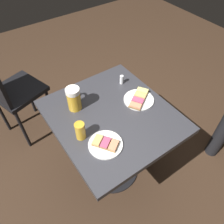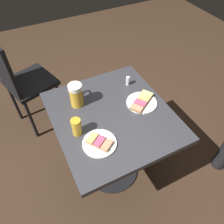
{
  "view_description": "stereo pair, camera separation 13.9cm",
  "coord_description": "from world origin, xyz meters",
  "px_view_note": "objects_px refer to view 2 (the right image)",
  "views": [
    {
      "loc": [
        0.77,
        -0.54,
        1.76
      ],
      "look_at": [
        0.0,
        0.0,
        0.74
      ],
      "focal_mm": 35.46,
      "sensor_mm": 36.0,
      "label": 1
    },
    {
      "loc": [
        0.84,
        -0.42,
        1.76
      ],
      "look_at": [
        0.0,
        0.0,
        0.74
      ],
      "focal_mm": 35.46,
      "sensor_mm": 36.0,
      "label": 2
    }
  ],
  "objects_px": {
    "beer_glass_small": "(76,127)",
    "salt_shaker": "(128,81)",
    "plate_near": "(142,102)",
    "plate_far": "(99,143)",
    "beer_mug": "(76,95)",
    "cafe_chair": "(21,80)"
  },
  "relations": [
    {
      "from": "plate_near",
      "to": "cafe_chair",
      "type": "height_order",
      "value": "cafe_chair"
    },
    {
      "from": "plate_near",
      "to": "cafe_chair",
      "type": "xyz_separation_m",
      "value": [
        -0.83,
        -0.67,
        -0.17
      ]
    },
    {
      "from": "cafe_chair",
      "to": "beer_glass_small",
      "type": "bearing_deg",
      "value": -4.1
    },
    {
      "from": "beer_mug",
      "to": "beer_glass_small",
      "type": "xyz_separation_m",
      "value": [
        0.23,
        -0.09,
        -0.02
      ]
    },
    {
      "from": "plate_far",
      "to": "beer_mug",
      "type": "distance_m",
      "value": 0.37
    },
    {
      "from": "beer_glass_small",
      "to": "salt_shaker",
      "type": "height_order",
      "value": "beer_glass_small"
    },
    {
      "from": "plate_far",
      "to": "beer_glass_small",
      "type": "height_order",
      "value": "beer_glass_small"
    },
    {
      "from": "plate_near",
      "to": "beer_mug",
      "type": "bearing_deg",
      "value": -116.3
    },
    {
      "from": "beer_glass_small",
      "to": "salt_shaker",
      "type": "relative_size",
      "value": 1.69
    },
    {
      "from": "salt_shaker",
      "to": "plate_near",
      "type": "bearing_deg",
      "value": -2.95
    },
    {
      "from": "beer_mug",
      "to": "cafe_chair",
      "type": "bearing_deg",
      "value": -155.53
    },
    {
      "from": "plate_far",
      "to": "plate_near",
      "type": "bearing_deg",
      "value": 113.9
    },
    {
      "from": "plate_far",
      "to": "beer_glass_small",
      "type": "relative_size",
      "value": 1.73
    },
    {
      "from": "beer_mug",
      "to": "salt_shaker",
      "type": "relative_size",
      "value": 2.41
    },
    {
      "from": "plate_near",
      "to": "beer_glass_small",
      "type": "relative_size",
      "value": 1.88
    },
    {
      "from": "beer_mug",
      "to": "beer_glass_small",
      "type": "bearing_deg",
      "value": -20.66
    },
    {
      "from": "beer_glass_small",
      "to": "cafe_chair",
      "type": "height_order",
      "value": "cafe_chair"
    },
    {
      "from": "beer_mug",
      "to": "plate_near",
      "type": "bearing_deg",
      "value": 63.7
    },
    {
      "from": "plate_near",
      "to": "plate_far",
      "type": "distance_m",
      "value": 0.42
    },
    {
      "from": "plate_near",
      "to": "beer_glass_small",
      "type": "bearing_deg",
      "value": -84.86
    },
    {
      "from": "plate_near",
      "to": "plate_far",
      "type": "bearing_deg",
      "value": -66.1
    },
    {
      "from": "plate_far",
      "to": "beer_glass_small",
      "type": "xyz_separation_m",
      "value": [
        -0.13,
        -0.08,
        0.05
      ]
    }
  ]
}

